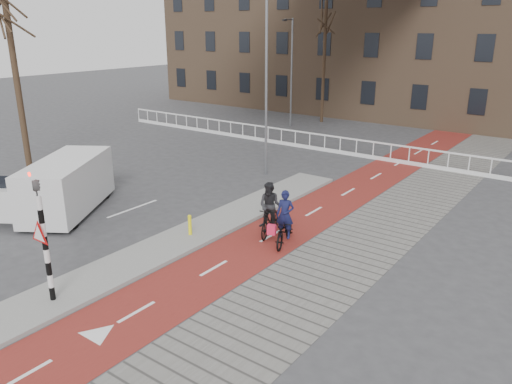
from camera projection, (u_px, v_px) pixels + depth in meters
The scene contains 15 objects.
ground at pixel (129, 280), 14.33m from camera, with size 120.00×120.00×0.00m, color #38383A.
bike_lane at pixel (337, 198), 21.13m from camera, with size 2.50×60.00×0.01m, color maroon.
sidewalk at pixel (401, 212), 19.56m from camera, with size 3.00×60.00×0.01m, color slate.
curb_island at pixel (204, 229), 17.76m from camera, with size 1.80×16.00×0.12m, color gray.
traffic_signal at pixel (43, 234), 12.49m from camera, with size 0.80×0.80×3.68m.
bollard at pixel (190, 225), 17.05m from camera, with size 0.12×0.12×0.70m, color #FAEE0D.
cyclist_near at pixel (285, 227), 16.48m from camera, with size 1.15×1.88×1.87m.
cyclist_far at pixel (270, 213), 17.19m from camera, with size 0.96×1.83×1.90m.
van at pixel (67, 185), 19.26m from camera, with size 4.25×5.13×2.08m.
railing at pixel (295, 142), 30.04m from camera, with size 28.00×0.10×0.99m.
townhouse_row at pixel (424, 14), 37.99m from camera, with size 46.00×10.00×15.90m.
tree_left at pixel (17, 82), 23.70m from camera, with size 0.30×0.30×8.76m, color #322416.
tree_mid at pixel (324, 63), 36.54m from camera, with size 0.23×0.23×8.65m, color #322416.
streetlight_near at pixel (266, 83), 23.06m from camera, with size 0.12×0.12×8.88m, color slate.
streetlight_left at pixel (292, 74), 35.23m from camera, with size 0.12×0.12×7.44m, color slate.
Camera 1 is at (10.53, -8.13, 6.95)m, focal length 35.00 mm.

